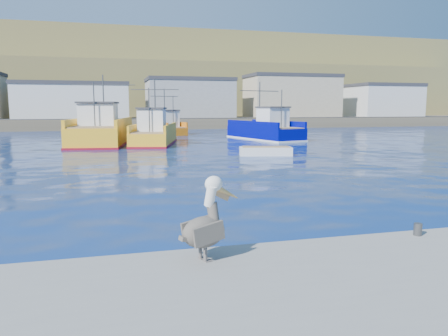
% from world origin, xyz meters
% --- Properties ---
extents(ground, '(260.00, 260.00, 0.00)m').
position_xyz_m(ground, '(0.00, 0.00, 0.00)').
color(ground, navy).
rests_on(ground, ground).
extents(dock_bollards, '(36.20, 0.20, 0.30)m').
position_xyz_m(dock_bollards, '(0.60, -3.40, 0.65)').
color(dock_bollards, '#4C4C4C').
rests_on(dock_bollards, dock).
extents(far_shore, '(200.00, 81.00, 24.00)m').
position_xyz_m(far_shore, '(0.00, 109.20, 8.98)').
color(far_shore, brown).
rests_on(far_shore, ground).
extents(trawler_yellow_a, '(6.63, 14.48, 6.85)m').
position_xyz_m(trawler_yellow_a, '(-4.89, 32.43, 1.19)').
color(trawler_yellow_a, '#F9AE1E').
rests_on(trawler_yellow_a, ground).
extents(trawler_yellow_b, '(5.64, 10.40, 6.33)m').
position_xyz_m(trawler_yellow_b, '(-0.06, 30.12, 0.97)').
color(trawler_yellow_b, '#F9AE1E').
rests_on(trawler_yellow_b, ground).
extents(trawler_blue, '(6.18, 11.18, 6.43)m').
position_xyz_m(trawler_blue, '(12.56, 33.47, 1.00)').
color(trawler_blue, '#00047D').
rests_on(trawler_blue, ground).
extents(boat_orange, '(4.49, 7.77, 5.95)m').
position_xyz_m(boat_orange, '(3.16, 44.89, 0.99)').
color(boat_orange, '#CD660E').
rests_on(boat_orange, ground).
extents(skiff_mid, '(4.05, 2.20, 0.83)m').
position_xyz_m(skiff_mid, '(7.01, 18.30, 0.27)').
color(skiff_mid, silver).
rests_on(skiff_mid, ground).
extents(pelican, '(1.37, 0.82, 1.71)m').
position_xyz_m(pelican, '(-2.32, -3.75, 1.23)').
color(pelican, '#595451').
rests_on(pelican, dock).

